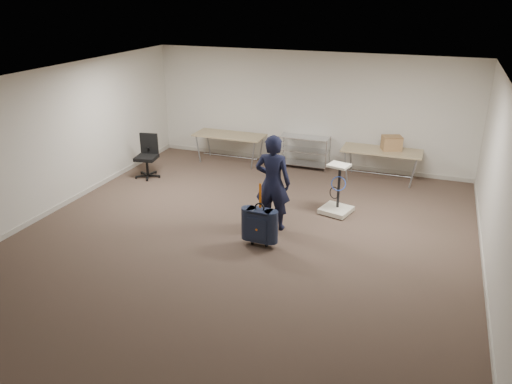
% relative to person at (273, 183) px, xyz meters
% --- Properties ---
extents(ground, '(9.00, 9.00, 0.00)m').
position_rel_person_xyz_m(ground, '(-0.35, -0.69, -0.90)').
color(ground, '#443329').
rests_on(ground, ground).
extents(room_shell, '(8.00, 9.00, 9.00)m').
position_rel_person_xyz_m(room_shell, '(-0.35, 0.69, -0.85)').
color(room_shell, silver).
rests_on(room_shell, ground).
extents(folding_table_left, '(1.80, 0.75, 0.73)m').
position_rel_person_xyz_m(folding_table_left, '(-2.25, 3.26, -0.22)').
color(folding_table_left, tan).
rests_on(folding_table_left, ground).
extents(folding_table_right, '(1.80, 0.75, 0.73)m').
position_rel_person_xyz_m(folding_table_right, '(1.55, 3.26, -0.22)').
color(folding_table_right, tan).
rests_on(folding_table_right, ground).
extents(wire_shelf, '(1.22, 0.47, 0.80)m').
position_rel_person_xyz_m(wire_shelf, '(-0.35, 3.51, -0.46)').
color(wire_shelf, silver).
rests_on(wire_shelf, ground).
extents(person, '(0.68, 0.47, 1.80)m').
position_rel_person_xyz_m(person, '(0.00, 0.00, 0.00)').
color(person, black).
rests_on(person, ground).
extents(suitcase, '(0.43, 0.26, 1.16)m').
position_rel_person_xyz_m(suitcase, '(0.02, -0.76, -0.50)').
color(suitcase, black).
rests_on(suitcase, ground).
extents(office_chair, '(0.61, 0.61, 1.01)m').
position_rel_person_xyz_m(office_chair, '(-3.65, 1.58, -0.59)').
color(office_chair, black).
rests_on(office_chair, ground).
extents(equipment_cart, '(0.68, 0.68, 1.03)m').
position_rel_person_xyz_m(equipment_cart, '(0.99, 1.05, -0.63)').
color(equipment_cart, silver).
rests_on(equipment_cart, ground).
extents(cardboard_box, '(0.51, 0.45, 0.32)m').
position_rel_person_xyz_m(cardboard_box, '(1.74, 3.35, -0.01)').
color(cardboard_box, '#8C6441').
rests_on(cardboard_box, folding_table_right).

